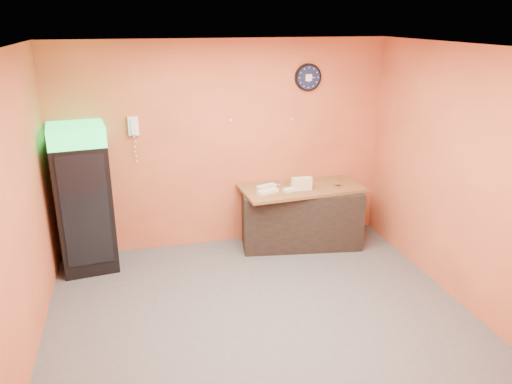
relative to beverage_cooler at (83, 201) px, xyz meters
name	(u,v)px	position (x,y,z in m)	size (l,w,h in m)	color
floor	(261,316)	(1.85, -1.61, -0.91)	(4.50, 4.50, 0.00)	#47474C
back_wall	(224,146)	(1.85, 0.39, 0.49)	(4.50, 0.02, 2.80)	#DB653D
left_wall	(16,215)	(-0.40, -1.61, 0.49)	(0.02, 4.00, 2.80)	#DB653D
right_wall	(460,177)	(4.10, -1.61, 0.49)	(0.02, 4.00, 2.80)	#DB653D
ceiling	(262,47)	(1.85, -1.61, 1.89)	(4.50, 4.00, 0.02)	white
beverage_cooler	(83,201)	(0.00, 0.00, 0.00)	(0.72, 0.73, 1.85)	black
prep_counter	(300,217)	(2.85, 0.03, -0.50)	(1.62, 0.72, 0.81)	black
wall_clock	(308,77)	(3.01, 0.36, 1.38)	(0.37, 0.06, 0.37)	black
wall_phone	(133,126)	(0.67, 0.34, 0.84)	(0.13, 0.11, 0.24)	white
butcher_paper	(301,188)	(2.85, 0.03, -0.07)	(1.65, 0.78, 0.04)	brown
sub_roll_stack	(302,184)	(2.80, -0.09, 0.03)	(0.27, 0.10, 0.17)	beige
wrapped_sandwich_left	(268,191)	(2.33, -0.10, -0.03)	(0.29, 0.11, 0.04)	silver
wrapped_sandwich_mid	(293,189)	(2.68, -0.09, -0.04)	(0.26, 0.10, 0.04)	silver
wrapped_sandwich_right	(266,186)	(2.37, 0.10, -0.03)	(0.27, 0.11, 0.04)	silver
kitchen_tool	(282,183)	(2.61, 0.15, -0.02)	(0.06, 0.06, 0.06)	silver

